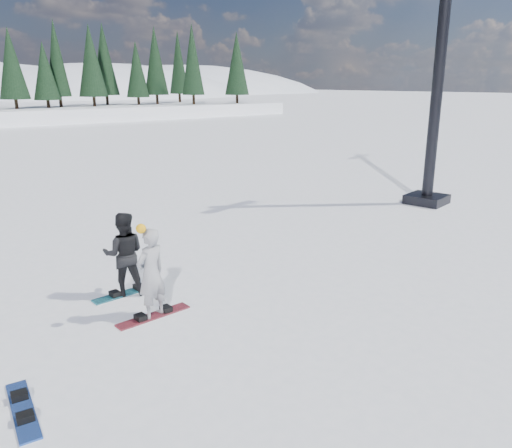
{
  "coord_description": "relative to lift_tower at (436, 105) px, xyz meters",
  "views": [
    {
      "loc": [
        -3.62,
        -7.02,
        4.37
      ],
      "look_at": [
        3.51,
        1.96,
        1.1
      ],
      "focal_mm": 35.0,
      "sensor_mm": 36.0,
      "label": 1
    }
  ],
  "objects": [
    {
      "name": "lift_tower",
      "position": [
        0.0,
        0.0,
        0.0
      ],
      "size": [
        2.42,
        1.53,
        8.78
      ],
      "rotation": [
        0.0,
        0.0,
        0.18
      ],
      "color": "black",
      "rests_on": "ground"
    },
    {
      "name": "snowboard_woman",
      "position": [
        -12.35,
        -2.12,
        -3.56
      ],
      "size": [
        1.51,
        0.35,
        0.03
      ],
      "primitive_type": "cube",
      "rotation": [
        0.0,
        0.0,
        0.05
      ],
      "color": "maroon",
      "rests_on": "ground"
    },
    {
      "name": "snowboarder_man",
      "position": [
        -12.28,
        -0.77,
        -2.67
      ],
      "size": [
        1.09,
        1.01,
        1.8
      ],
      "primitive_type": "imported",
      "rotation": [
        0.0,
        0.0,
        2.66
      ],
      "color": "black",
      "rests_on": "ground"
    },
    {
      "name": "ground",
      "position": [
        -12.64,
        -3.21,
        -3.57
      ],
      "size": [
        420.0,
        420.0,
        0.0
      ],
      "primitive_type": "plane",
      "color": "white",
      "rests_on": "ground"
    },
    {
      "name": "snowboard_loose_a",
      "position": [
        -15.11,
        -3.6,
        -3.56
      ],
      "size": [
        0.45,
        1.52,
        0.03
      ],
      "primitive_type": "cube",
      "rotation": [
        0.0,
        0.0,
        1.45
      ],
      "color": "#1C409B",
      "rests_on": "ground"
    },
    {
      "name": "snowboard_man",
      "position": [
        -12.28,
        -0.77,
        -3.56
      ],
      "size": [
        1.51,
        0.37,
        0.03
      ],
      "primitive_type": "cube",
      "rotation": [
        0.0,
        0.0,
        0.06
      ],
      "color": "#177081",
      "rests_on": "ground"
    },
    {
      "name": "snowboarder_woman",
      "position": [
        -12.35,
        -2.12,
        -2.67
      ],
      "size": [
        0.74,
        0.59,
        1.93
      ],
      "rotation": [
        0.0,
        0.0,
        3.43
      ],
      "color": "#A2A2A7",
      "rests_on": "ground"
    }
  ]
}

